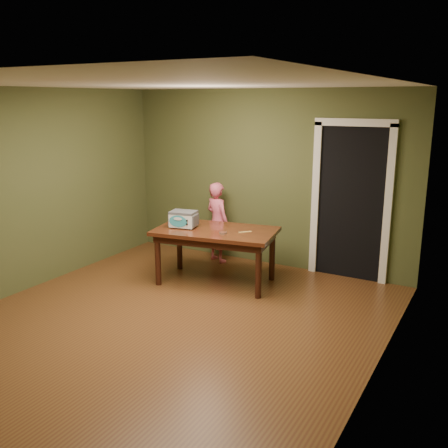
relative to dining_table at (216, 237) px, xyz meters
name	(u,v)px	position (x,y,z in m)	size (l,w,h in m)	color
floor	(169,323)	(0.20, -1.38, -0.65)	(5.00, 5.00, 0.00)	brown
room_shell	(165,172)	(0.20, -1.38, 1.06)	(4.52, 5.02, 2.61)	#474D29
doorway	(357,200)	(1.50, 1.40, 0.41)	(1.10, 0.66, 2.25)	black
dining_table	(216,237)	(0.00, 0.00, 0.00)	(1.73, 1.17, 0.75)	#38180C
toy_oven	(183,219)	(-0.44, -0.12, 0.22)	(0.40, 0.31, 0.23)	#4C4F54
baking_pan	(223,233)	(0.19, -0.14, 0.11)	(0.10, 0.10, 0.02)	silver
spatula	(245,232)	(0.41, 0.07, 0.10)	(0.18, 0.03, 0.01)	#E6C564
child	(218,222)	(-0.45, 0.82, -0.03)	(0.45, 0.30, 1.23)	#DF5C77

